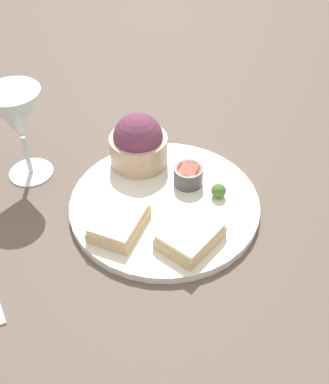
# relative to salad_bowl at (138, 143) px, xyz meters

# --- Properties ---
(ground_plane) EXTENTS (4.00, 4.00, 0.00)m
(ground_plane) POSITION_rel_salad_bowl_xyz_m (0.04, 0.10, -0.05)
(ground_plane) COLOR brown
(dinner_plate) EXTENTS (0.31, 0.31, 0.01)m
(dinner_plate) POSITION_rel_salad_bowl_xyz_m (0.04, 0.10, -0.05)
(dinner_plate) COLOR silver
(dinner_plate) RESTS_ON ground_plane
(salad_bowl) EXTENTS (0.10, 0.10, 0.09)m
(salad_bowl) POSITION_rel_salad_bowl_xyz_m (0.00, 0.00, 0.00)
(salad_bowl) COLOR tan
(salad_bowl) RESTS_ON dinner_plate
(sauce_ramekin) EXTENTS (0.05, 0.05, 0.03)m
(sauce_ramekin) POSITION_rel_salad_bowl_xyz_m (-0.01, 0.10, -0.02)
(sauce_ramekin) COLOR #4C4C4C
(sauce_ramekin) RESTS_ON dinner_plate
(cheese_toast_near) EXTENTS (0.09, 0.07, 0.03)m
(cheese_toast_near) POSITION_rel_salad_bowl_xyz_m (0.08, 0.19, -0.03)
(cheese_toast_near) COLOR #D1B27F
(cheese_toast_near) RESTS_ON dinner_plate
(cheese_toast_far) EXTENTS (0.11, 0.09, 0.03)m
(cheese_toast_far) POSITION_rel_salad_bowl_xyz_m (0.13, 0.09, -0.03)
(cheese_toast_far) COLOR #D1B27F
(cheese_toast_far) RESTS_ON dinner_plate
(wine_glass) EXTENTS (0.09, 0.09, 0.17)m
(wine_glass) POSITION_rel_salad_bowl_xyz_m (0.14, -0.13, 0.06)
(wine_glass) COLOR silver
(wine_glass) RESTS_ON ground_plane
(garnish) EXTENTS (0.02, 0.02, 0.02)m
(garnish) POSITION_rel_salad_bowl_xyz_m (-0.02, 0.16, -0.03)
(garnish) COLOR #477533
(garnish) RESTS_ON dinner_plate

